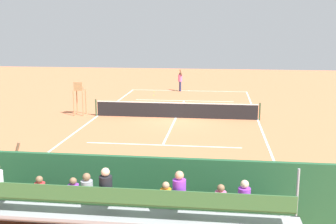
{
  "coord_description": "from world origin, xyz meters",
  "views": [
    {
      "loc": [
        -2.6,
        24.95,
        5.61
      ],
      "look_at": [
        0.0,
        4.0,
        1.2
      ],
      "focal_mm": 44.23,
      "sensor_mm": 36.0,
      "label": 1
    }
  ],
  "objects_px": {
    "umpire_chair": "(79,95)",
    "tennis_ball_near": "(154,92)",
    "equipment_bag": "(176,209)",
    "courtside_bench": "(234,199)",
    "tennis_ball_far": "(154,95)",
    "line_judge": "(17,171)",
    "tennis_racket": "(176,90)",
    "tennis_player": "(180,80)",
    "tennis_net": "(176,110)",
    "bleacher_stand": "(115,211)"
  },
  "relations": [
    {
      "from": "umpire_chair",
      "to": "tennis_ball_near",
      "type": "relative_size",
      "value": 32.42
    },
    {
      "from": "equipment_bag",
      "to": "courtside_bench",
      "type": "bearing_deg",
      "value": -175.76
    },
    {
      "from": "courtside_bench",
      "to": "tennis_ball_far",
      "type": "xyz_separation_m",
      "value": [
        5.81,
        -21.33,
        -0.53
      ]
    },
    {
      "from": "line_judge",
      "to": "umpire_chair",
      "type": "bearing_deg",
      "value": -79.6
    },
    {
      "from": "tennis_racket",
      "to": "tennis_ball_far",
      "type": "relative_size",
      "value": 8.83
    },
    {
      "from": "line_judge",
      "to": "courtside_bench",
      "type": "bearing_deg",
      "value": 177.85
    },
    {
      "from": "courtside_bench",
      "to": "tennis_player",
      "type": "distance_m",
      "value": 24.31
    },
    {
      "from": "equipment_bag",
      "to": "tennis_player",
      "type": "bearing_deg",
      "value": -84.88
    },
    {
      "from": "umpire_chair",
      "to": "courtside_bench",
      "type": "xyz_separation_m",
      "value": [
        -9.34,
        13.38,
        -0.76
      ]
    },
    {
      "from": "tennis_net",
      "to": "tennis_racket",
      "type": "height_order",
      "value": "tennis_net"
    },
    {
      "from": "courtside_bench",
      "to": "tennis_ball_near",
      "type": "height_order",
      "value": "courtside_bench"
    },
    {
      "from": "tennis_net",
      "to": "tennis_racket",
      "type": "bearing_deg",
      "value": -84.02
    },
    {
      "from": "line_judge",
      "to": "bleacher_stand",
      "type": "bearing_deg",
      "value": 148.61
    },
    {
      "from": "umpire_chair",
      "to": "equipment_bag",
      "type": "distance_m",
      "value": 15.55
    },
    {
      "from": "tennis_player",
      "to": "courtside_bench",
      "type": "bearing_deg",
      "value": 99.22
    },
    {
      "from": "bleacher_stand",
      "to": "tennis_racket",
      "type": "xyz_separation_m",
      "value": [
        1.2,
        -26.37,
        -0.94
      ]
    },
    {
      "from": "tennis_ball_far",
      "to": "tennis_ball_near",
      "type": "bearing_deg",
      "value": -81.61
    },
    {
      "from": "umpire_chair",
      "to": "equipment_bag",
      "type": "xyz_separation_m",
      "value": [
        -7.61,
        13.51,
        -1.13
      ]
    },
    {
      "from": "courtside_bench",
      "to": "umpire_chair",
      "type": "bearing_deg",
      "value": -55.08
    },
    {
      "from": "tennis_ball_near",
      "to": "line_judge",
      "type": "distance_m",
      "value": 22.86
    },
    {
      "from": "umpire_chair",
      "to": "tennis_ball_far",
      "type": "bearing_deg",
      "value": -113.99
    },
    {
      "from": "tennis_player",
      "to": "tennis_racket",
      "type": "height_order",
      "value": "tennis_player"
    },
    {
      "from": "tennis_player",
      "to": "tennis_ball_near",
      "type": "height_order",
      "value": "tennis_player"
    },
    {
      "from": "bleacher_stand",
      "to": "tennis_player",
      "type": "bearing_deg",
      "value": -88.26
    },
    {
      "from": "tennis_ball_near",
      "to": "tennis_racket",
      "type": "bearing_deg",
      "value": -145.52
    },
    {
      "from": "tennis_ball_near",
      "to": "line_judge",
      "type": "xyz_separation_m",
      "value": [
        0.87,
        22.82,
        0.98
      ]
    },
    {
      "from": "tennis_net",
      "to": "tennis_ball_far",
      "type": "height_order",
      "value": "tennis_net"
    },
    {
      "from": "courtside_bench",
      "to": "line_judge",
      "type": "height_order",
      "value": "line_judge"
    },
    {
      "from": "courtside_bench",
      "to": "tennis_ball_far",
      "type": "relative_size",
      "value": 27.27
    },
    {
      "from": "umpire_chair",
      "to": "tennis_player",
      "type": "bearing_deg",
      "value": -117.19
    },
    {
      "from": "equipment_bag",
      "to": "tennis_net",
      "type": "bearing_deg",
      "value": -83.99
    },
    {
      "from": "bleacher_stand",
      "to": "tennis_player",
      "type": "height_order",
      "value": "bleacher_stand"
    },
    {
      "from": "equipment_bag",
      "to": "tennis_racket",
      "type": "xyz_separation_m",
      "value": [
        2.56,
        -24.42,
        -0.16
      ]
    },
    {
      "from": "tennis_net",
      "to": "tennis_player",
      "type": "bearing_deg",
      "value": -85.99
    },
    {
      "from": "line_judge",
      "to": "tennis_net",
      "type": "bearing_deg",
      "value": -106.25
    },
    {
      "from": "tennis_ball_far",
      "to": "tennis_racket",
      "type": "bearing_deg",
      "value": -116.97
    },
    {
      "from": "equipment_bag",
      "to": "tennis_ball_far",
      "type": "relative_size",
      "value": 13.64
    },
    {
      "from": "tennis_racket",
      "to": "tennis_net",
      "type": "bearing_deg",
      "value": 95.98
    },
    {
      "from": "courtside_bench",
      "to": "tennis_player",
      "type": "bearing_deg",
      "value": -80.78
    },
    {
      "from": "tennis_net",
      "to": "bleacher_stand",
      "type": "xyz_separation_m",
      "value": [
        -0.04,
        15.35,
        0.45
      ]
    },
    {
      "from": "courtside_bench",
      "to": "tennis_racket",
      "type": "distance_m",
      "value": 24.68
    },
    {
      "from": "tennis_racket",
      "to": "line_judge",
      "type": "xyz_separation_m",
      "value": [
        2.64,
        24.03,
        1.0
      ]
    },
    {
      "from": "line_judge",
      "to": "tennis_player",
      "type": "bearing_deg",
      "value": -97.31
    },
    {
      "from": "tennis_net",
      "to": "tennis_ball_far",
      "type": "xyz_separation_m",
      "value": [
        2.66,
        -8.06,
        -0.47
      ]
    },
    {
      "from": "tennis_ball_far",
      "to": "line_judge",
      "type": "bearing_deg",
      "value": 86.93
    },
    {
      "from": "bleacher_stand",
      "to": "tennis_player",
      "type": "xyz_separation_m",
      "value": [
        0.79,
        -26.07,
        0.06
      ]
    },
    {
      "from": "tennis_ball_far",
      "to": "tennis_net",
      "type": "bearing_deg",
      "value": 108.29
    },
    {
      "from": "umpire_chair",
      "to": "tennis_net",
      "type": "bearing_deg",
      "value": 178.99
    },
    {
      "from": "bleacher_stand",
      "to": "line_judge",
      "type": "height_order",
      "value": "bleacher_stand"
    },
    {
      "from": "line_judge",
      "to": "equipment_bag",
      "type": "bearing_deg",
      "value": 175.73
    }
  ]
}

